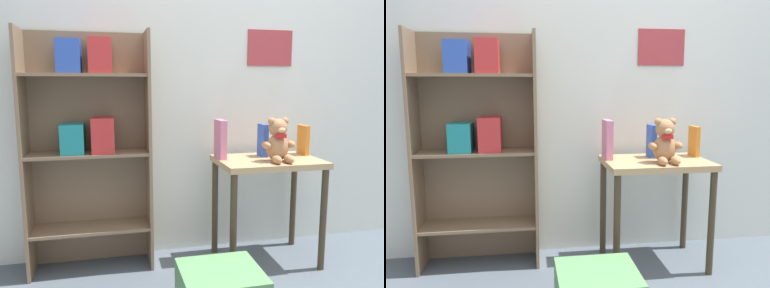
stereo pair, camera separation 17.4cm
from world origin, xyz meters
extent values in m
cube|color=silver|center=(0.00, 1.44, 1.25)|extent=(4.80, 0.06, 2.50)
cube|color=#A8383D|center=(0.19, 1.41, 1.36)|extent=(0.32, 0.01, 0.23)
cube|color=#7F664C|center=(-1.35, 1.27, 0.71)|extent=(0.02, 0.26, 1.43)
cube|color=#7F664C|center=(-0.65, 1.27, 0.71)|extent=(0.02, 0.26, 1.43)
cube|color=#7F664C|center=(-1.00, 1.38, 0.71)|extent=(0.72, 0.02, 1.43)
cube|color=#7F664C|center=(-1.00, 1.27, 0.26)|extent=(0.69, 0.24, 0.02)
cube|color=#7F664C|center=(-1.00, 1.27, 0.71)|extent=(0.69, 0.24, 0.02)
cube|color=#7F664C|center=(-1.00, 1.27, 1.17)|extent=(0.69, 0.24, 0.02)
cube|color=#2D51B7|center=(-1.09, 1.25, 1.27)|extent=(0.13, 0.18, 0.19)
cube|color=red|center=(-0.92, 1.25, 1.28)|extent=(0.13, 0.18, 0.20)
cube|color=teal|center=(-1.09, 1.25, 0.81)|extent=(0.13, 0.18, 0.17)
cube|color=red|center=(-0.92, 1.25, 0.83)|extent=(0.13, 0.18, 0.21)
cube|color=tan|center=(0.07, 1.12, 0.65)|extent=(0.63, 0.44, 0.04)
cylinder|color=#3E3121|center=(-0.21, 0.94, 0.31)|extent=(0.04, 0.04, 0.63)
cylinder|color=#3E3121|center=(0.36, 0.94, 0.31)|extent=(0.04, 0.04, 0.63)
cylinder|color=#3E3121|center=(-0.21, 1.31, 0.31)|extent=(0.04, 0.04, 0.63)
cylinder|color=#3E3121|center=(0.36, 1.31, 0.31)|extent=(0.04, 0.04, 0.63)
ellipsoid|color=#A8754C|center=(0.10, 1.05, 0.75)|extent=(0.14, 0.10, 0.16)
sphere|color=#A8754C|center=(0.10, 1.05, 0.87)|extent=(0.11, 0.11, 0.11)
sphere|color=#A8754C|center=(0.06, 1.05, 0.90)|extent=(0.05, 0.05, 0.05)
sphere|color=#A8754C|center=(0.14, 1.05, 0.90)|extent=(0.05, 0.05, 0.05)
ellipsoid|color=tan|center=(0.10, 1.00, 0.86)|extent=(0.05, 0.03, 0.03)
ellipsoid|color=#A8754C|center=(0.02, 1.03, 0.77)|extent=(0.05, 0.09, 0.05)
ellipsoid|color=#A8754C|center=(0.17, 1.03, 0.77)|extent=(0.05, 0.09, 0.05)
ellipsoid|color=#A8754C|center=(0.06, 0.97, 0.69)|extent=(0.05, 0.10, 0.05)
ellipsoid|color=#A8754C|center=(0.13, 0.97, 0.69)|extent=(0.05, 0.10, 0.05)
cube|color=red|center=(0.10, 1.00, 0.82)|extent=(0.06, 0.02, 0.02)
cube|color=#D17093|center=(-0.21, 1.20, 0.79)|extent=(0.04, 0.15, 0.24)
cube|color=#2D51B7|center=(0.07, 1.21, 0.77)|extent=(0.04, 0.10, 0.21)
cube|color=orange|center=(0.36, 1.21, 0.76)|extent=(0.03, 0.12, 0.19)
camera|label=1|loc=(-0.88, -0.99, 1.11)|focal=35.00mm
camera|label=2|loc=(-0.71, -1.02, 1.11)|focal=35.00mm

